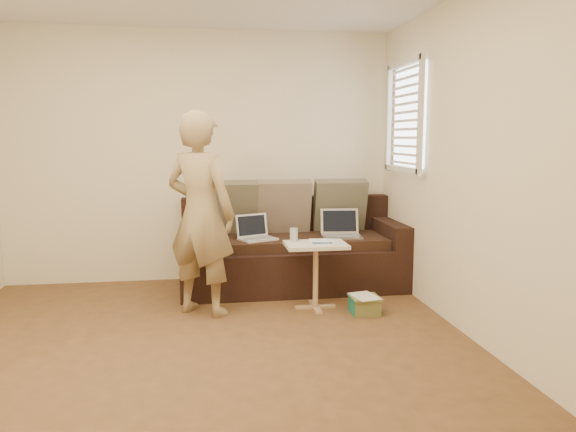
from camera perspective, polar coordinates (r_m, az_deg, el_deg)
The scene contains 17 objects.
floor at distance 3.90m, azimuth -8.79°, elevation -14.66°, with size 4.50×4.50×0.00m, color brown.
wall_back at distance 5.85m, azimuth -9.11°, elevation 6.06°, with size 4.00×4.00×0.00m, color beige.
wall_front at distance 1.36m, azimuth -9.79°, elevation -0.71°, with size 4.00×4.00×0.00m, color beige.
wall_right at distance 4.11m, azimuth 20.01°, elevation 4.80°, with size 4.50×4.50×0.00m, color beige.
window_blinds at distance 5.45m, azimuth 12.06°, elevation 10.04°, with size 0.12×0.88×1.08m, color white, non-canonical shape.
sofa at distance 5.55m, azimuth 0.43°, elevation -3.06°, with size 2.20×0.95×0.85m, color black, non-canonical shape.
pillow_left at distance 5.65m, azimuth -5.96°, elevation 0.86°, with size 0.55×0.14×0.55m, color brown, non-canonical shape.
pillow_mid at distance 5.70m, azimuth -0.43°, elevation 0.96°, with size 0.55×0.14×0.55m, color #746053, non-canonical shape.
pillow_right at distance 5.84m, azimuth 5.38°, elevation 1.09°, with size 0.55×0.14×0.55m, color brown, non-canonical shape.
laptop_silver at distance 5.50m, azimuth 5.61°, elevation -2.19°, with size 0.38×0.28×0.26m, color #B7BABC, non-canonical shape.
laptop_white at distance 5.33m, azimuth -3.14°, elevation -2.49°, with size 0.34×0.24×0.24m, color white, non-canonical shape.
person at distance 4.69m, azimuth -9.04°, elevation 0.21°, with size 0.63×0.43×1.73m, color #998F53.
side_table at distance 4.89m, azimuth 2.87°, elevation -6.21°, with size 0.53×0.37×0.59m, color silver, non-canonical shape.
drinking_glass at distance 4.88m, azimuth 0.60°, elevation -1.97°, with size 0.07×0.07×0.12m, color silver, non-canonical shape.
scissors at distance 4.78m, azimuth 3.57°, elevation -2.83°, with size 0.18×0.10×0.02m, color silver, non-canonical shape.
paper_on_table at distance 4.87m, azimuth 3.50°, elevation -2.69°, with size 0.21×0.30×0.00m, color white, non-canonical shape.
striped_box at distance 4.83m, azimuth 7.94°, elevation -9.09°, with size 0.25×0.25×0.16m, color #C0701C, non-canonical shape.
Camera 1 is at (0.03, -3.59, 1.51)m, focal length 34.32 mm.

